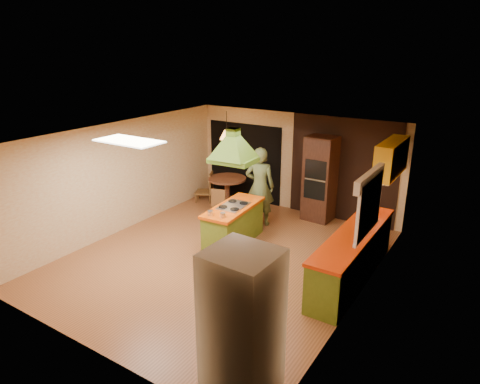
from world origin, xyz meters
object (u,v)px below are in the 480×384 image
Objects in this scene: dining_table at (227,186)px; man at (260,187)px; canister_large at (371,208)px; kitchen_island at (234,224)px; wall_oven at (320,179)px; refrigerator at (242,326)px.

man is at bearing -25.89° from dining_table.
kitchen_island is at bearing -159.10° from canister_large.
dining_table is (-2.43, -0.37, -0.51)m from wall_oven.
dining_table is (-1.38, 0.67, -0.41)m from man.
dining_table is at bearing -45.95° from man.
man reaches higher than kitchen_island.
refrigerator is 1.91× the size of dining_table.
kitchen_island is 2.35m from dining_table.
kitchen_island is at bearing -52.48° from dining_table.
refrigerator reaches higher than kitchen_island.
dining_table is at bearing 127.87° from refrigerator.
wall_oven is 9.85× the size of canister_large.
man is 8.97× the size of canister_large.
man is 5.27m from refrigerator.
canister_large is (2.60, 0.99, 0.60)m from kitchen_island.
kitchen_island is 2.84m from canister_large.
refrigerator reaches higher than canister_large.
man is 1.49m from wall_oven.
refrigerator is at bearing -72.27° from wall_oven.
refrigerator is 6.58m from dining_table.
wall_oven reaches higher than kitchen_island.
refrigerator is at bearing -92.43° from canister_large.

